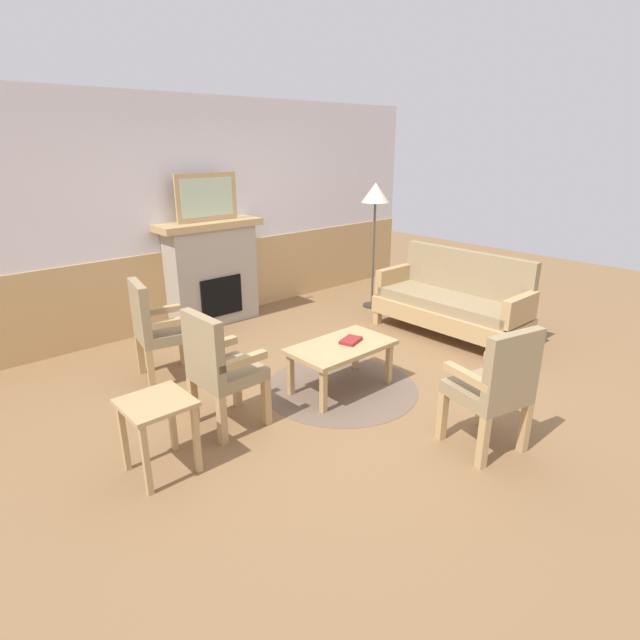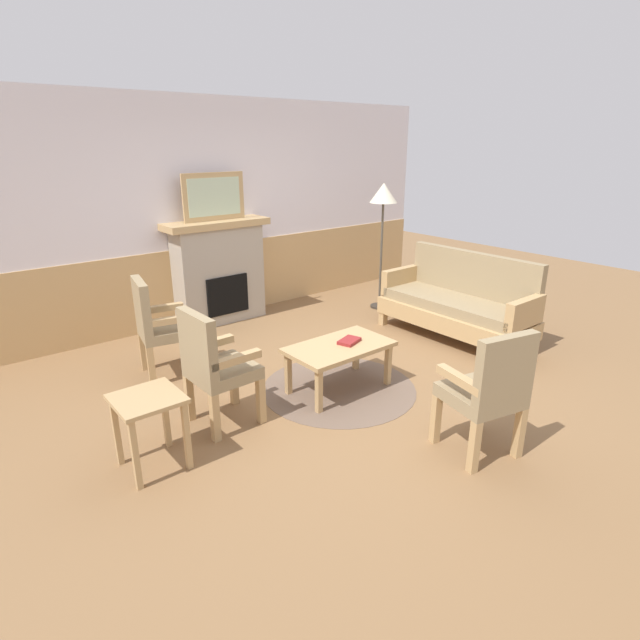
% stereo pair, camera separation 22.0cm
% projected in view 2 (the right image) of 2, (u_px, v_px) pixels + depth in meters
% --- Properties ---
extents(ground_plane, '(14.00, 14.00, 0.00)m').
position_uv_depth(ground_plane, '(343.00, 384.00, 4.83)').
color(ground_plane, olive).
extents(wall_back, '(7.20, 0.14, 2.70)m').
position_uv_depth(wall_back, '(206.00, 216.00, 6.29)').
color(wall_back, white).
rests_on(wall_back, ground_plane).
extents(fireplace, '(1.30, 0.44, 1.28)m').
position_uv_depth(fireplace, '(219.00, 271.00, 6.32)').
color(fireplace, '#A39989').
rests_on(fireplace, ground_plane).
extents(framed_picture, '(0.80, 0.04, 0.56)m').
position_uv_depth(framed_picture, '(214.00, 197.00, 6.02)').
color(framed_picture, tan).
rests_on(framed_picture, fireplace).
extents(couch, '(0.70, 1.80, 0.98)m').
position_uv_depth(couch, '(458.00, 305.00, 5.86)').
color(couch, tan).
rests_on(couch, ground_plane).
extents(coffee_table, '(0.96, 0.56, 0.44)m').
position_uv_depth(coffee_table, '(339.00, 351.00, 4.61)').
color(coffee_table, tan).
rests_on(coffee_table, ground_plane).
extents(round_rug, '(1.44, 1.44, 0.01)m').
position_uv_depth(round_rug, '(339.00, 388.00, 4.73)').
color(round_rug, brown).
rests_on(round_rug, ground_plane).
extents(book_on_table, '(0.25, 0.20, 0.03)m').
position_uv_depth(book_on_table, '(349.00, 341.00, 4.64)').
color(book_on_table, maroon).
rests_on(book_on_table, coffee_table).
extents(armchair_near_fireplace, '(0.49, 0.49, 0.98)m').
position_uv_depth(armchair_near_fireplace, '(214.00, 363.00, 3.97)').
color(armchair_near_fireplace, tan).
rests_on(armchair_near_fireplace, ground_plane).
extents(armchair_by_window_left, '(0.56, 0.56, 0.98)m').
position_uv_depth(armchair_by_window_left, '(158.00, 323.00, 4.84)').
color(armchair_by_window_left, tan).
rests_on(armchair_by_window_left, ground_plane).
extents(armchair_front_left, '(0.58, 0.58, 0.98)m').
position_uv_depth(armchair_front_left, '(489.00, 388.00, 3.57)').
color(armchair_front_left, tan).
rests_on(armchair_front_left, ground_plane).
extents(side_table, '(0.44, 0.44, 0.55)m').
position_uv_depth(side_table, '(149.00, 412.00, 3.47)').
color(side_table, tan).
rests_on(side_table, ground_plane).
extents(floor_lamp_by_couch, '(0.36, 0.36, 1.68)m').
position_uv_depth(floor_lamp_by_couch, '(383.00, 201.00, 6.57)').
color(floor_lamp_by_couch, '#332D28').
rests_on(floor_lamp_by_couch, ground_plane).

